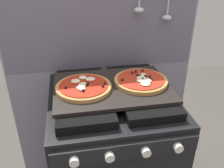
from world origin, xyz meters
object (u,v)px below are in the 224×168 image
object	(u,v)px
baking_tray	(112,87)
pizza_left	(84,87)
stove	(112,159)
pizza_right	(141,81)

from	to	relation	value
baking_tray	pizza_left	bearing A→B (deg)	-177.31
stove	baking_tray	xyz separation A→B (m)	(0.00, 0.00, 0.46)
pizza_left	stove	bearing A→B (deg)	1.99
stove	pizza_right	world-z (taller)	pizza_right
baking_tray	pizza_left	distance (m)	0.13
baking_tray	pizza_right	size ratio (longest dim) A/B	2.13
stove	pizza_right	distance (m)	0.50
pizza_left	pizza_right	distance (m)	0.28
stove	pizza_left	distance (m)	0.50
baking_tray	pizza_right	distance (m)	0.14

